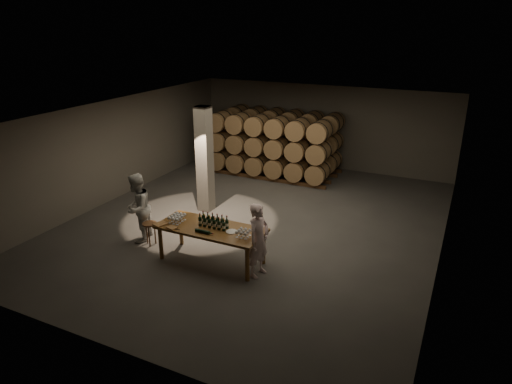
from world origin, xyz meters
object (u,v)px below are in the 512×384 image
at_px(bottle_cluster, 213,223).
at_px(plate, 232,232).
at_px(stool, 150,227).
at_px(person_man, 258,240).
at_px(notebook_near, 172,228).
at_px(tasting_table, 211,231).
at_px(person_woman, 137,208).

relative_size(bottle_cluster, plate, 2.71).
bearing_deg(stool, plate, -1.33).
distance_m(stool, person_man, 3.20).
bearing_deg(stool, notebook_near, -24.45).
relative_size(tasting_table, bottle_cluster, 3.55).
distance_m(tasting_table, plate, 0.57).
distance_m(notebook_near, person_woman, 1.61).
relative_size(bottle_cluster, person_woman, 0.40).
relative_size(plate, notebook_near, 1.16).
relative_size(plate, person_man, 0.15).
bearing_deg(bottle_cluster, stool, 179.76).
bearing_deg(notebook_near, bottle_cluster, 41.98).
bearing_deg(person_woman, stool, 60.75).
height_order(notebook_near, person_man, person_man).
distance_m(bottle_cluster, plate, 0.53).
height_order(plate, stool, plate).
distance_m(bottle_cluster, person_woman, 2.36).
distance_m(notebook_near, person_man, 2.13).
bearing_deg(plate, person_man, -6.05).
relative_size(bottle_cluster, notebook_near, 3.14).
height_order(tasting_table, person_man, person_man).
bearing_deg(person_woman, person_man, 69.75).
xyz_separation_m(tasting_table, person_man, (1.29, -0.08, 0.08)).
distance_m(plate, notebook_near, 1.44).
bearing_deg(person_woman, notebook_near, 52.17).
xyz_separation_m(bottle_cluster, plate, (0.52, -0.05, -0.11)).
relative_size(plate, person_woman, 0.15).
height_order(tasting_table, bottle_cluster, bottle_cluster).
relative_size(stool, person_man, 0.35).
relative_size(tasting_table, plate, 9.62).
height_order(tasting_table, stool, tasting_table).
bearing_deg(person_man, bottle_cluster, 94.86).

